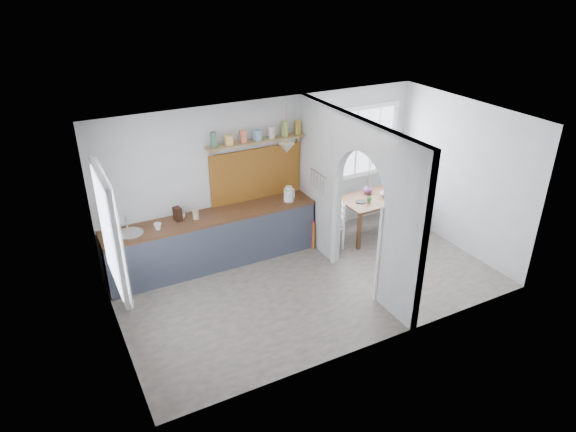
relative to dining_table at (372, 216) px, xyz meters
name	(u,v)px	position (x,y,z in m)	size (l,w,h in m)	color
floor	(312,284)	(-1.80, -0.94, -0.37)	(5.80, 3.20, 0.01)	gray
ceiling	(316,123)	(-1.80, -0.94, 2.23)	(5.80, 3.20, 0.01)	#BCBCBC
walls	(314,210)	(-1.80, -0.94, 0.93)	(5.81, 3.21, 2.60)	#BCBCBC
partition	(352,190)	(-1.10, -0.88, 1.08)	(0.12, 3.20, 2.60)	#BCBCBC
kitchen_window	(108,232)	(-4.67, -0.94, 1.28)	(0.10, 1.16, 1.50)	white
nook_window	(356,143)	(0.00, 0.62, 1.23)	(1.76, 0.10, 1.30)	white
counter	(213,239)	(-2.93, 0.39, 0.09)	(3.50, 0.60, 0.90)	#553520
sink	(130,234)	(-4.23, 0.36, 0.52)	(0.40, 0.40, 0.02)	silver
backsplash	(256,174)	(-2.01, 0.64, 0.98)	(1.65, 0.03, 0.90)	brown
shelf	(257,138)	(-2.01, 0.55, 1.63)	(1.75, 0.20, 0.21)	#977A54
pendant_lamp	(287,148)	(-1.65, 0.21, 1.51)	(0.26, 0.26, 0.16)	beige
utensil_rail	(318,173)	(-1.19, -0.04, 1.08)	(0.02, 0.02, 0.50)	silver
dining_table	(372,216)	(0.00, 0.00, 0.00)	(1.18, 0.79, 0.74)	#553520
chair_left	(331,223)	(-0.88, 0.00, 0.07)	(0.40, 0.40, 0.89)	white
chair_right	(411,206)	(0.88, -0.05, 0.04)	(0.38, 0.38, 0.83)	white
kettle	(289,194)	(-1.57, 0.29, 0.67)	(0.22, 0.18, 0.27)	white
mug_a	(158,226)	(-3.82, 0.28, 0.58)	(0.12, 0.12, 0.11)	white
mug_b	(181,216)	(-3.40, 0.48, 0.58)	(0.14, 0.14, 0.11)	white
knife_block	(178,214)	(-3.46, 0.45, 0.64)	(0.10, 0.14, 0.22)	#3C2014
jar	(196,214)	(-3.19, 0.37, 0.61)	(0.10, 0.10, 0.16)	tan
towel_magenta	(313,234)	(-1.22, 0.05, -0.09)	(0.02, 0.03, 0.56)	#B81061
towel_orange	(313,236)	(-1.22, 0.02, -0.12)	(0.02, 0.03, 0.54)	orange
bowl	(388,194)	(0.29, -0.05, 0.40)	(0.27, 0.27, 0.07)	silver
table_cup	(369,200)	(-0.17, -0.10, 0.42)	(0.10, 0.10, 0.09)	#509051
plate	(361,202)	(-0.30, -0.04, 0.38)	(0.18, 0.18, 0.02)	black
vase	(368,189)	(0.04, 0.23, 0.46)	(0.17, 0.17, 0.18)	#713E7F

